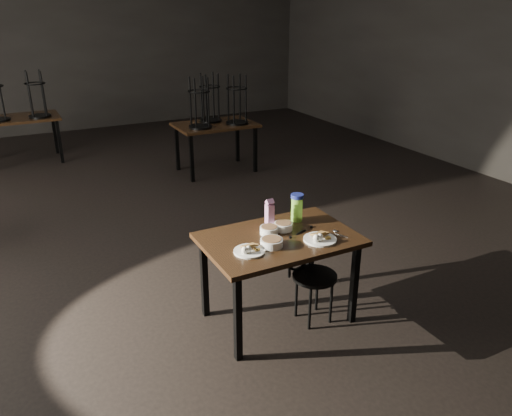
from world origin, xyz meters
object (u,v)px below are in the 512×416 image
juice_carton (270,214)px  bentwood_chair (309,269)px  main_table (279,246)px  water_bottle (297,207)px

juice_carton → bentwood_chair: 0.55m
main_table → juice_carton: bearing=82.1°
main_table → bentwood_chair: (0.23, -0.10, -0.22)m
main_table → water_bottle: water_bottle is taller
juice_carton → water_bottle: bearing=-0.0°
main_table → juice_carton: 0.29m
main_table → bentwood_chair: 0.33m
water_bottle → bentwood_chair: bearing=-101.4°
main_table → juice_carton: (0.03, 0.22, 0.19)m
juice_carton → bentwood_chair: (0.20, -0.31, -0.41)m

